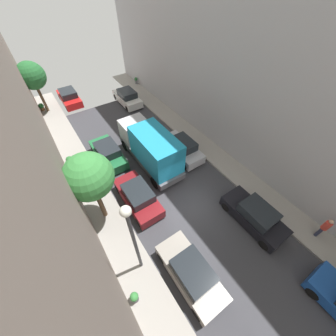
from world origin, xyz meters
TOP-DOWN VIEW (x-y plane):
  - ground at (0.00, 0.00)m, footprint 32.00×32.00m
  - sidewalk_left at (-5.00, 0.00)m, footprint 2.00×44.00m
  - sidewalk_right at (5.00, 0.00)m, footprint 2.00×44.00m
  - parked_car_left_1 at (-2.70, -3.67)m, footprint 1.78×4.20m
  - parked_car_left_2 at (-2.70, 2.09)m, footprint 1.78×4.20m
  - parked_car_left_3 at (-2.70, 7.24)m, footprint 1.78×4.20m
  - parked_car_left_4 at (-2.70, 18.33)m, footprint 1.78×4.20m
  - parked_car_right_2 at (2.70, -3.30)m, footprint 1.78×4.20m
  - parked_car_right_3 at (2.70, 4.37)m, footprint 1.78×4.20m
  - parked_car_right_4 at (2.70, 14.63)m, footprint 1.78×4.20m
  - delivery_truck at (0.00, 4.85)m, footprint 2.26×6.60m
  - pedestrian at (5.21, -6.18)m, footprint 0.40×0.36m
  - street_tree_0 at (-5.28, 17.90)m, footprint 2.58×2.58m
  - street_tree_2 at (-5.03, 2.42)m, footprint 2.67×2.67m
  - potted_plant_0 at (5.71, 18.24)m, footprint 0.40×0.40m
  - potted_plant_2 at (-5.73, 18.27)m, footprint 0.53×0.53m
  - potted_plant_3 at (-5.53, 8.18)m, footprint 0.58×0.58m
  - potted_plant_4 at (-5.64, -2.97)m, footprint 0.42×0.42m
  - lamp_post at (-4.60, -1.69)m, footprint 0.44×0.44m

SIDE VIEW (x-z plane):
  - ground at x=0.00m, z-range 0.00..0.00m
  - sidewalk_left at x=-5.00m, z-range 0.00..0.15m
  - sidewalk_right at x=5.00m, z-range 0.00..0.15m
  - potted_plant_2 at x=-5.73m, z-range 0.19..0.99m
  - potted_plant_4 at x=-5.64m, z-range 0.19..0.99m
  - potted_plant_0 at x=5.71m, z-range 0.19..0.99m
  - potted_plant_3 at x=-5.53m, z-range 0.18..1.10m
  - parked_car_left_1 at x=-2.70m, z-range -0.06..1.50m
  - parked_car_left_2 at x=-2.70m, z-range -0.06..1.50m
  - parked_car_left_3 at x=-2.70m, z-range -0.06..1.50m
  - parked_car_left_4 at x=-2.70m, z-range -0.06..1.50m
  - parked_car_right_2 at x=2.70m, z-range -0.06..1.50m
  - parked_car_right_3 at x=2.70m, z-range -0.06..1.50m
  - parked_car_right_4 at x=2.70m, z-range -0.06..1.50m
  - pedestrian at x=5.21m, z-range 0.21..1.93m
  - delivery_truck at x=0.00m, z-range 0.10..3.48m
  - street_tree_0 at x=-5.28m, z-range 1.35..6.38m
  - street_tree_2 at x=-5.03m, z-range 1.39..6.61m
  - lamp_post at x=-4.60m, z-range 1.05..7.03m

